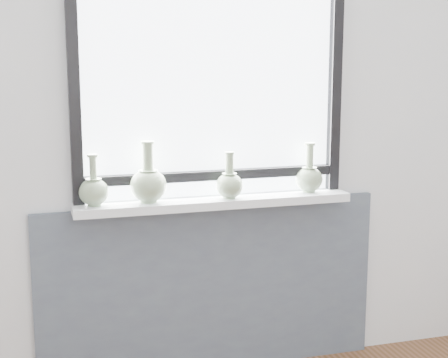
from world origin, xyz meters
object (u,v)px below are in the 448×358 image
object	(u,v)px
vase_a	(94,190)
vase_b	(148,183)
vase_c	(229,184)
vase_d	(309,177)
windowsill	(214,202)

from	to	relation	value
vase_a	vase_b	xyz separation A→B (m)	(0.25, -0.00, 0.02)
vase_c	vase_d	distance (m)	0.42
windowsill	vase_d	bearing A→B (deg)	0.71
windowsill	vase_d	distance (m)	0.49
vase_b	vase_d	xyz separation A→B (m)	(0.80, 0.01, -0.02)
vase_c	vase_d	bearing A→B (deg)	4.31
vase_a	vase_c	xyz separation A→B (m)	(0.63, -0.02, -0.00)
vase_b	vase_d	size ratio (longest dim) A/B	1.16
windowsill	vase_a	distance (m)	0.57
windowsill	vase_a	xyz separation A→B (m)	(-0.56, -0.00, 0.09)
vase_b	vase_c	size ratio (longest dim) A/B	1.28
windowsill	vase_c	size ratio (longest dim) A/B	5.98
vase_c	vase_a	bearing A→B (deg)	177.89
windowsill	vase_c	distance (m)	0.11
windowsill	vase_c	bearing A→B (deg)	-21.08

